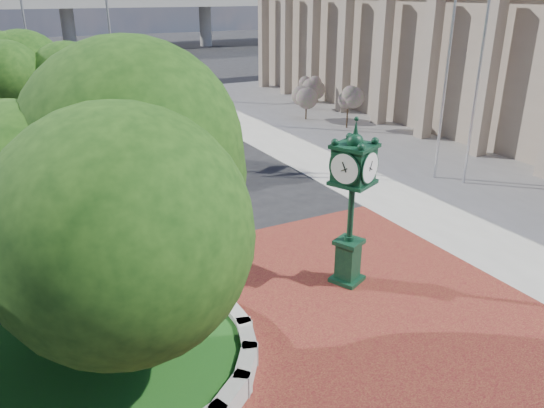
{
  "coord_description": "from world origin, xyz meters",
  "views": [
    {
      "loc": [
        -6.28,
        -10.34,
        7.9
      ],
      "look_at": [
        0.04,
        1.5,
        2.5
      ],
      "focal_mm": 35.0,
      "sensor_mm": 36.0,
      "label": 1
    }
  ],
  "objects": [
    {
      "name": "flagpole_a",
      "position": [
        10.98,
        6.31,
        4.97
      ],
      "size": [
        1.44,
        0.65,
        9.7
      ],
      "color": "silver",
      "rests_on": "ground"
    },
    {
      "name": "shrub_far",
      "position": [
        13.9,
        21.84,
        1.59
      ],
      "size": [
        1.2,
        1.2,
        2.2
      ],
      "color": "#38281C",
      "rests_on": "ground"
    },
    {
      "name": "street_lamp_far",
      "position": [
        -2.46,
        38.5,
        6.0
      ],
      "size": [
        2.27,
        0.73,
        10.23
      ],
      "color": "slate",
      "rests_on": "ground"
    },
    {
      "name": "civic_building",
      "position": [
        23.6,
        12.0,
        4.33
      ],
      "size": [
        17.35,
        44.0,
        8.6
      ],
      "color": "gray",
      "rests_on": "ground"
    },
    {
      "name": "overpass",
      "position": [
        -0.22,
        70.0,
        6.54
      ],
      "size": [
        90.0,
        12.0,
        7.5
      ],
      "color": "#9E9B93",
      "rests_on": "ground"
    },
    {
      "name": "ground",
      "position": [
        0.0,
        0.0,
        0.0
      ],
      "size": [
        200.0,
        200.0,
        0.0
      ],
      "primitive_type": "plane",
      "color": "black",
      "rests_on": "ground"
    },
    {
      "name": "plaza",
      "position": [
        0.0,
        -1.0,
        0.02
      ],
      "size": [
        12.0,
        12.0,
        0.04
      ],
      "primitive_type": "cube",
      "color": "maroon",
      "rests_on": "ground"
    },
    {
      "name": "parked_car",
      "position": [
        0.06,
        39.59,
        0.79
      ],
      "size": [
        3.07,
        4.97,
        1.58
      ],
      "primitive_type": "imported",
      "rotation": [
        0.0,
        0.0,
        -0.28
      ],
      "color": "#580C12",
      "rests_on": "ground"
    },
    {
      "name": "sidewalk",
      "position": [
        16.0,
        10.0,
        0.02
      ],
      "size": [
        20.0,
        50.0,
        0.04
      ],
      "primitive_type": "cube",
      "color": "#9E9B93",
      "rests_on": "ground"
    },
    {
      "name": "planter_wall",
      "position": [
        -2.71,
        -0.0,
        0.27
      ],
      "size": [
        2.96,
        6.77,
        0.54
      ],
      "color": "#9E9B93",
      "rests_on": "ground"
    },
    {
      "name": "grass_bed",
      "position": [
        -5.0,
        0.0,
        0.2
      ],
      "size": [
        6.1,
        6.1,
        0.4
      ],
      "primitive_type": "cylinder",
      "color": "#124113",
      "rests_on": "ground"
    },
    {
      "name": "street_lamp_near",
      "position": [
        1.44,
        25.61,
        5.23
      ],
      "size": [
        1.9,
        0.92,
        8.93
      ],
      "color": "slate",
      "rests_on": "ground"
    },
    {
      "name": "flagpole_b",
      "position": [
        11.58,
        5.15,
        5.09
      ],
      "size": [
        1.54,
        0.33,
        9.93
      ],
      "color": "silver",
      "rests_on": "ground"
    },
    {
      "name": "tree_planter",
      "position": [
        -5.0,
        0.0,
        3.72
      ],
      "size": [
        5.2,
        5.2,
        6.33
      ],
      "color": "#38281C",
      "rests_on": "ground"
    },
    {
      "name": "post_clock",
      "position": [
        2.03,
        0.57,
        2.64
      ],
      "size": [
        1.26,
        1.26,
        4.81
      ],
      "color": "black",
      "rests_on": "ground"
    },
    {
      "name": "shrub_mid",
      "position": [
        11.98,
        19.12,
        1.59
      ],
      "size": [
        1.2,
        1.2,
        2.2
      ],
      "color": "#38281C",
      "rests_on": "ground"
    },
    {
      "name": "shrub_near",
      "position": [
        12.98,
        15.92,
        1.59
      ],
      "size": [
        1.2,
        1.2,
        2.2
      ],
      "color": "#38281C",
      "rests_on": "ground"
    },
    {
      "name": "tree_street",
      "position": [
        -4.0,
        18.0,
        3.24
      ],
      "size": [
        4.4,
        4.4,
        5.45
      ],
      "color": "#38281C",
      "rests_on": "ground"
    }
  ]
}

